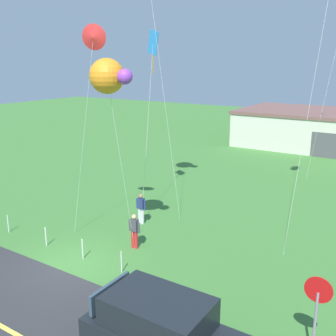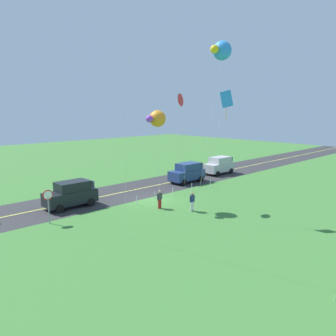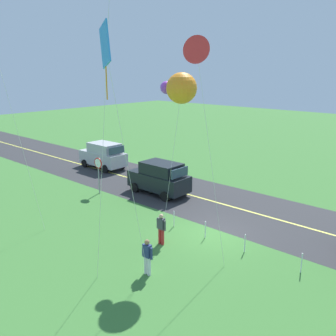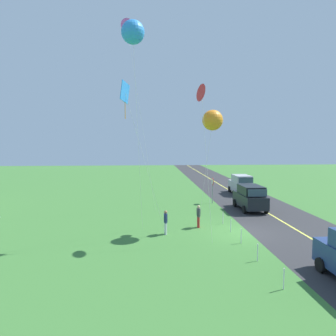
{
  "view_description": "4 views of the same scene",
  "coord_description": "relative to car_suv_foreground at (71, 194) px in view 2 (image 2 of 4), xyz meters",
  "views": [
    {
      "loc": [
        11.48,
        -10.33,
        8.12
      ],
      "look_at": [
        1.93,
        4.4,
        3.45
      ],
      "focal_mm": 42.81,
      "sensor_mm": 36.0,
      "label": 1
    },
    {
      "loc": [
        19.06,
        22.63,
        8.28
      ],
      "look_at": [
        0.76,
        3.26,
        3.52
      ],
      "focal_mm": 34.73,
      "sensor_mm": 36.0,
      "label": 2
    },
    {
      "loc": [
        -10.0,
        14.9,
        8.4
      ],
      "look_at": [
        0.35,
        3.21,
        4.17
      ],
      "focal_mm": 39.16,
      "sensor_mm": 36.0,
      "label": 3
    },
    {
      "loc": [
        -19.61,
        6.25,
        6.07
      ],
      "look_at": [
        1.65,
        4.87,
        4.25
      ],
      "focal_mm": 32.1,
      "sensor_mm": 36.0,
      "label": 4
    }
  ],
  "objects": [
    {
      "name": "kite_blue_mid",
      "position": [
        -7.59,
        10.47,
        7.77
      ],
      "size": [
        1.44,
        2.78,
        9.79
      ],
      "color": "silver",
      "rests_on": "ground"
    },
    {
      "name": "fence_post_2",
      "position": [
        -8.78,
        3.56,
        -0.7
      ],
      "size": [
        0.05,
        0.05,
        0.9
      ],
      "primitive_type": "cylinder",
      "color": "silver",
      "rests_on": "ground"
    },
    {
      "name": "car_parked_west_far",
      "position": [
        -21.21,
        -0.45,
        0.0
      ],
      "size": [
        4.4,
        2.12,
        2.24
      ],
      "color": "#B7B7BC",
      "rests_on": "ground"
    },
    {
      "name": "fence_post_1",
      "position": [
        -11.51,
        3.56,
        -0.7
      ],
      "size": [
        0.05,
        0.05,
        0.9
      ],
      "primitive_type": "cylinder",
      "color": "silver",
      "rests_on": "ground"
    },
    {
      "name": "ground_plane",
      "position": [
        -6.5,
        2.86,
        -1.2
      ],
      "size": [
        120.0,
        120.0,
        0.1
      ],
      "primitive_type": "cube",
      "color": "#3D7533"
    },
    {
      "name": "kite_pink_drift",
      "position": [
        -7.41,
        5.79,
        7.94
      ],
      "size": [
        1.97,
        0.81,
        9.68
      ],
      "color": "silver",
      "rests_on": "ground"
    },
    {
      "name": "fence_post_4",
      "position": [
        -4.37,
        3.56,
        -0.7
      ],
      "size": [
        0.05,
        0.05,
        0.9
      ],
      "primitive_type": "cylinder",
      "color": "silver",
      "rests_on": "ground"
    },
    {
      "name": "asphalt_road",
      "position": [
        -6.5,
        -1.14,
        -1.15
      ],
      "size": [
        120.0,
        7.0,
        0.0
      ],
      "primitive_type": "cube",
      "color": "#2D2D30",
      "rests_on": "ground"
    },
    {
      "name": "stop_sign",
      "position": [
        3.18,
        2.76,
        0.65
      ],
      "size": [
        0.76,
        0.08,
        2.56
      ],
      "color": "gray",
      "rests_on": "ground"
    },
    {
      "name": "car_parked_west_near",
      "position": [
        -14.49,
        0.12,
        0.0
      ],
      "size": [
        4.4,
        2.12,
        2.24
      ],
      "color": "navy",
      "rests_on": "ground"
    },
    {
      "name": "fence_post_3",
      "position": [
        -6.48,
        3.56,
        -0.7
      ],
      "size": [
        0.05,
        0.05,
        0.9
      ],
      "primitive_type": "cylinder",
      "color": "silver",
      "rests_on": "ground"
    },
    {
      "name": "fence_post_0",
      "position": [
        -14.5,
        3.56,
        -0.7
      ],
      "size": [
        0.05,
        0.05,
        0.9
      ],
      "primitive_type": "cylinder",
      "color": "silver",
      "rests_on": "ground"
    },
    {
      "name": "road_centre_stripe",
      "position": [
        -6.5,
        -1.14,
        -1.15
      ],
      "size": [
        120.0,
        0.16,
        0.0
      ],
      "primitive_type": "cube",
      "color": "#E5E04C",
      "rests_on": "asphalt_road"
    },
    {
      "name": "kite_yellow_high",
      "position": [
        -7.5,
        10.0,
        11.45
      ],
      "size": [
        2.97,
        1.4,
        13.31
      ],
      "color": "silver",
      "rests_on": "ground"
    },
    {
      "name": "person_adult_companion",
      "position": [
        -6.71,
        8.01,
        -0.29
      ],
      "size": [
        0.58,
        0.22,
        1.6
      ],
      "rotation": [
        0.0,
        0.0,
        3.3
      ],
      "color": "silver",
      "rests_on": "ground"
    },
    {
      "name": "car_suv_foreground",
      "position": [
        0.0,
        0.0,
        0.0
      ],
      "size": [
        4.4,
        2.12,
        2.24
      ],
      "color": "black",
      "rests_on": "ground"
    },
    {
      "name": "person_adult_near",
      "position": [
        -5.27,
        5.57,
        -0.29
      ],
      "size": [
        0.58,
        0.22,
        1.6
      ],
      "rotation": [
        0.0,
        0.0,
        4.36
      ],
      "color": "red",
      "rests_on": "ground"
    },
    {
      "name": "kite_red_low",
      "position": [
        -5.74,
        4.76,
        6.41
      ],
      "size": [
        1.9,
        1.52,
        8.27
      ],
      "color": "silver",
      "rests_on": "ground"
    }
  ]
}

